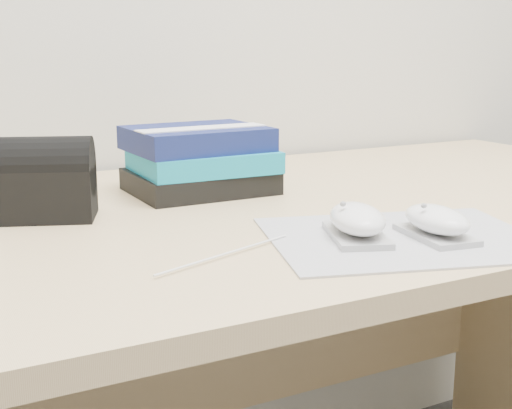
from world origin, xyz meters
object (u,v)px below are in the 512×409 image
desk (258,332)px  mouse_rear (357,221)px  mouse_front (437,222)px  pouch (47,179)px  book_stack (200,160)px

desk → mouse_rear: mouse_rear is taller
mouse_rear → mouse_front: size_ratio=1.13×
desk → pouch: bearing=179.5°
mouse_rear → book_stack: (-0.05, 0.36, 0.03)m
desk → book_stack: bearing=135.1°
desk → book_stack: 0.30m
desk → mouse_rear: bearing=-93.2°
mouse_rear → desk: bearing=86.8°
pouch → mouse_front: bearing=-40.1°
mouse_front → book_stack: book_stack is taller
mouse_rear → mouse_front: (0.09, -0.04, -0.00)m
desk → mouse_front: mouse_front is taller
book_stack → pouch: (-0.26, -0.07, 0.00)m
pouch → mouse_rear: bearing=-43.2°
book_stack → mouse_rear: bearing=-81.4°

